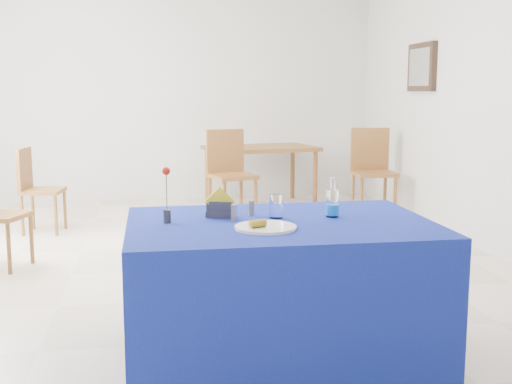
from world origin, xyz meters
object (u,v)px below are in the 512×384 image
Objects in this scene: chair_bg_left at (229,168)px; chair_bg_right at (372,165)px; plate at (266,227)px; chair_win_b at (35,184)px; water_bottle at (332,204)px; oak_table at (261,152)px; blue_table at (280,290)px.

chair_bg_right reaches higher than chair_bg_left.
chair_win_b is at bearing 115.33° from plate.
chair_bg_right is at bearing 67.44° from water_bottle.
chair_bg_right reaches higher than oak_table.
plate is 4.48m from chair_bg_right.
chair_win_b reaches higher than oak_table.
blue_table is at bearing 58.08° from plate.
plate is 1.45× the size of water_bottle.
oak_table is at bearing 147.61° from chair_bg_right.
plate is 0.44m from blue_table.
plate is 0.36× the size of chair_win_b.
blue_table is 3.88m from chair_bg_left.
plate reaches higher than oak_table.
blue_table is 1.83× the size of chair_win_b.
blue_table is 1.57× the size of chair_bg_right.
chair_bg_left is (-0.50, -0.82, -0.09)m from oak_table.
water_bottle is at bearing -105.30° from chair_bg_left.
chair_bg_right is at bearing 63.74° from plate.
water_bottle is 4.05m from chair_win_b.
chair_win_b is at bearing 122.19° from water_bottle.
chair_bg_right is (1.67, -0.04, 0.00)m from chair_bg_left.
chair_bg_left reaches higher than chair_win_b.
chair_bg_right is at bearing -18.13° from chair_bg_left.
oak_table is at bearing -56.98° from chair_win_b.
chair_bg_left is (0.20, 3.87, 0.21)m from blue_table.
chair_bg_right is at bearing 64.01° from blue_table.
oak_table is 1.45m from chair_bg_right.
chair_bg_right reaches higher than chair_win_b.
oak_table is 0.96m from chair_bg_left.
chair_win_b is at bearing -154.72° from oak_table.
water_bottle is at bearing -108.81° from chair_bg_right.
chair_win_b is (-3.72, -0.35, -0.08)m from chair_bg_right.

